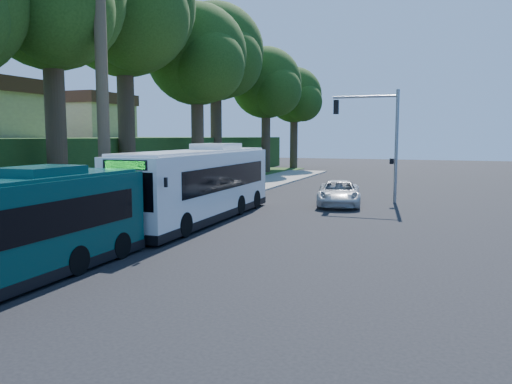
% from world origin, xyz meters
% --- Properties ---
extents(ground, '(140.00, 140.00, 0.00)m').
position_xyz_m(ground, '(0.00, 0.00, 0.00)').
color(ground, black).
rests_on(ground, ground).
extents(sidewalk, '(4.50, 70.00, 0.12)m').
position_xyz_m(sidewalk, '(-7.30, 0.00, 0.06)').
color(sidewalk, gray).
rests_on(sidewalk, ground).
extents(red_curb, '(0.25, 30.00, 0.13)m').
position_xyz_m(red_curb, '(-5.00, -4.00, 0.07)').
color(red_curb, maroon).
rests_on(red_curb, ground).
extents(grass_verge, '(8.00, 70.00, 0.06)m').
position_xyz_m(grass_verge, '(-13.00, 5.00, 0.03)').
color(grass_verge, '#234719').
rests_on(grass_verge, ground).
extents(bus_shelter, '(3.20, 1.51, 2.55)m').
position_xyz_m(bus_shelter, '(-7.26, -2.86, 1.81)').
color(bus_shelter, black).
rests_on(bus_shelter, ground).
extents(stop_sign_pole, '(0.35, 0.06, 3.17)m').
position_xyz_m(stop_sign_pole, '(-5.40, -5.00, 2.08)').
color(stop_sign_pole, gray).
rests_on(stop_sign_pole, ground).
extents(traffic_signal_pole, '(4.10, 0.30, 7.00)m').
position_xyz_m(traffic_signal_pole, '(3.78, 10.00, 4.42)').
color(traffic_signal_pole, gray).
rests_on(traffic_signal_pole, ground).
extents(hillside_backdrop, '(24.00, 60.00, 8.80)m').
position_xyz_m(hillside_backdrop, '(-26.30, 15.10, 2.44)').
color(hillside_backdrop, '#234719').
rests_on(hillside_backdrop, ground).
extents(tree_0, '(8.40, 8.00, 15.70)m').
position_xyz_m(tree_0, '(-12.40, -0.02, 11.20)').
color(tree_0, '#382B1E').
rests_on(tree_0, ground).
extents(tree_1, '(10.50, 10.00, 18.26)m').
position_xyz_m(tree_1, '(-13.37, 7.98, 12.73)').
color(tree_1, '#382B1E').
rests_on(tree_1, ground).
extents(tree_2, '(8.82, 8.40, 15.12)m').
position_xyz_m(tree_2, '(-11.89, 15.98, 10.48)').
color(tree_2, '#382B1E').
rests_on(tree_2, ground).
extents(tree_3, '(10.08, 9.60, 17.28)m').
position_xyz_m(tree_3, '(-13.88, 23.98, 11.98)').
color(tree_3, '#382B1E').
rests_on(tree_3, ground).
extents(tree_4, '(8.40, 8.00, 14.14)m').
position_xyz_m(tree_4, '(-11.40, 31.98, 9.73)').
color(tree_4, '#382B1E').
rests_on(tree_4, ground).
extents(tree_5, '(7.35, 7.00, 12.86)m').
position_xyz_m(tree_5, '(-10.41, 39.99, 8.96)').
color(tree_5, '#382B1E').
rests_on(tree_5, ground).
extents(white_bus, '(2.95, 12.70, 3.77)m').
position_xyz_m(white_bus, '(-3.67, 0.00, 1.84)').
color(white_bus, white).
rests_on(white_bus, ground).
extents(pickup, '(3.39, 5.70, 1.48)m').
position_xyz_m(pickup, '(1.73, 7.64, 0.74)').
color(pickup, silver).
rests_on(pickup, ground).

